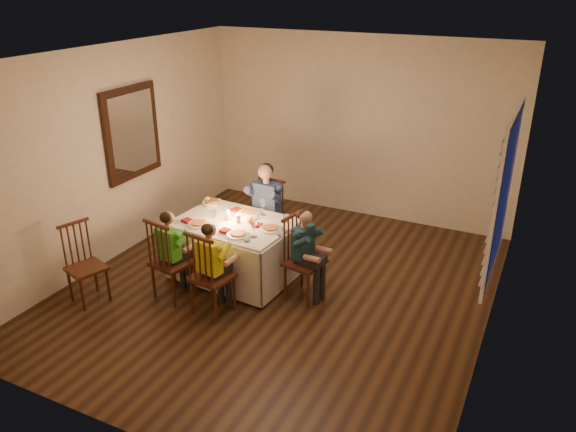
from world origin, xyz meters
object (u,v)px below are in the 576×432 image
at_px(chair_near_left, 175,296).
at_px(child_yellow, 214,311).
at_px(dining_table, 235,238).
at_px(child_green, 175,296).
at_px(serving_bowl, 212,203).
at_px(chair_extra, 92,300).
at_px(chair_end, 305,296).
at_px(adult, 267,252).
at_px(chair_near_right, 214,311).
at_px(chair_adult, 267,252).
at_px(child_teal, 305,296).

bearing_deg(chair_near_left, child_yellow, -176.46).
height_order(dining_table, child_yellow, dining_table).
xyz_separation_m(child_green, serving_bowl, (-0.12, 1.01, 0.74)).
xyz_separation_m(child_green, child_yellow, (0.57, -0.07, 0.00)).
bearing_deg(chair_extra, chair_end, -43.37).
xyz_separation_m(chair_extra, child_yellow, (1.35, 0.41, 0.00)).
bearing_deg(adult, chair_near_right, -82.70).
relative_size(child_green, serving_bowl, 4.70).
bearing_deg(chair_extra, chair_adult, -13.97).
relative_size(chair_near_left, child_yellow, 0.93).
bearing_deg(chair_end, child_green, 126.05).
relative_size(adult, serving_bowl, 5.44).
bearing_deg(child_yellow, adult, -76.25).
xyz_separation_m(chair_adult, adult, (0.00, 0.00, 0.00)).
distance_m(chair_extra, serving_bowl, 1.78).
bearing_deg(chair_adult, chair_near_left, -105.02).
distance_m(child_yellow, serving_bowl, 1.47).
bearing_deg(chair_extra, child_yellow, -54.59).
xyz_separation_m(chair_near_left, child_green, (0.00, 0.00, 0.00)).
relative_size(chair_adult, child_teal, 0.92).
distance_m(chair_near_right, chair_end, 1.02).
distance_m(dining_table, serving_bowl, 0.63).
distance_m(chair_adult, chair_end, 1.18).
relative_size(chair_near_left, child_green, 0.93).
xyz_separation_m(chair_near_left, chair_extra, (-0.78, -0.48, 0.00)).
relative_size(chair_near_left, chair_extra, 1.07).
bearing_deg(chair_end, serving_bowl, 85.57).
height_order(chair_adult, chair_near_left, same).
bearing_deg(child_teal, dining_table, 96.03).
distance_m(child_teal, serving_bowl, 1.65).
xyz_separation_m(dining_table, child_green, (-0.37, -0.70, -0.50)).
bearing_deg(chair_near_right, child_yellow, -0.00).
bearing_deg(child_green, serving_bowl, -72.64).
bearing_deg(chair_near_left, child_green, -0.00).
xyz_separation_m(chair_near_left, adult, (0.41, 1.40, 0.00)).
xyz_separation_m(chair_adult, child_yellow, (0.15, -1.47, 0.00)).
height_order(chair_near_right, child_teal, child_teal).
height_order(chair_near_left, child_yellow, child_yellow).
xyz_separation_m(child_green, child_teal, (1.31, 0.64, 0.00)).
bearing_deg(child_teal, serving_bowl, 85.57).
relative_size(adult, child_yellow, 1.15).
relative_size(chair_end, child_teal, 0.92).
xyz_separation_m(dining_table, adult, (0.04, 0.70, -0.50)).
bearing_deg(chair_near_right, dining_table, -68.20).
relative_size(chair_end, child_yellow, 0.93).
distance_m(chair_near_right, chair_extra, 1.41).
bearing_deg(chair_end, dining_table, 96.03).
xyz_separation_m(dining_table, child_yellow, (0.19, -0.77, -0.50)).
relative_size(child_green, child_teal, 0.99).
relative_size(chair_near_right, chair_extra, 1.07).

